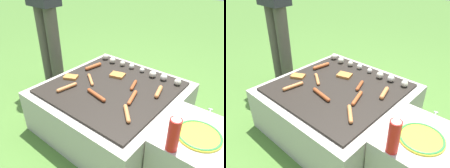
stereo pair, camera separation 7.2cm
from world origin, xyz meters
The scene contains 17 objects.
ground_plane centered at (0.00, 0.00, 0.00)m, with size 14.00×14.00×0.00m, color #47702D.
grill centered at (0.00, 0.00, 0.18)m, with size 1.00×1.00×0.37m.
side_ledge centered at (0.72, -0.09, 0.18)m, with size 0.42×0.48×0.37m.
sausage_mid_left centered at (-0.19, -0.04, 0.38)m, with size 0.16×0.12×0.02m.
sausage_back_center centered at (0.01, -0.18, 0.38)m, with size 0.20×0.06×0.03m.
sausage_front_right centered at (0.13, 0.10, 0.38)m, with size 0.07×0.14×0.03m.
sausage_back_right centered at (0.30, -0.21, 0.38)m, with size 0.13×0.14×0.03m.
sausage_front_center centered at (0.33, 0.14, 0.38)m, with size 0.07×0.16×0.03m.
sausage_front_left centered at (-0.24, -0.25, 0.38)m, with size 0.05×0.17×0.03m.
sausage_mid_right centered at (-0.33, 0.14, 0.38)m, with size 0.05×0.17×0.03m.
sausage_back_left centered at (0.22, -0.05, 0.38)m, with size 0.07×0.17×0.03m.
bread_slice_center centered at (-0.34, -0.11, 0.38)m, with size 0.13×0.11×0.02m.
bread_slice_right centered at (-0.07, 0.16, 0.38)m, with size 0.13×0.12×0.02m.
mushroom_row centered at (-0.01, 0.34, 0.39)m, with size 0.81×0.08×0.06m.
plate_colorful centered at (0.72, -0.11, 0.37)m, with size 0.25×0.25×0.02m.
condiment_bottle centered at (0.64, -0.29, 0.47)m, with size 0.06×0.06×0.22m.
fork_utensil centered at (0.70, 0.10, 0.37)m, with size 0.06×0.20×0.01m.
Camera 1 is at (0.92, -1.11, 1.22)m, focal length 35.00 mm.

